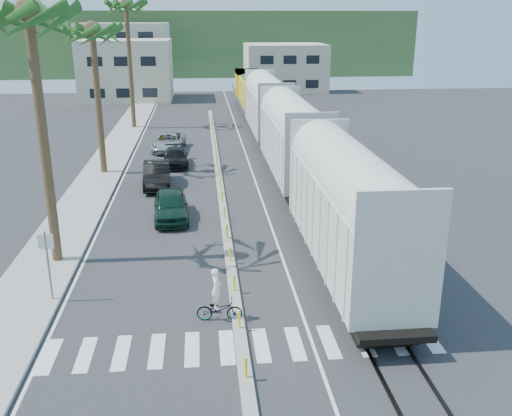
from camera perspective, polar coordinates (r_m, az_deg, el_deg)
The scene contains 16 objects.
ground at distance 22.09m, azimuth -1.87°, elevation -10.91°, with size 140.00×140.00×0.00m, color #28282B.
sidewalk at distance 46.09m, azimuth -14.61°, elevation 4.41°, with size 3.00×90.00×0.15m, color gray.
rails at distance 48.82m, azimuth 1.83°, elevation 5.72°, with size 1.56×100.00×0.06m.
median at distance 40.64m, azimuth -3.74°, elevation 3.13°, with size 0.45×60.00×0.85m.
crosswalk at distance 20.38m, azimuth -1.49°, elevation -13.65°, with size 14.00×2.20×0.01m, color silver.
lane_markings at distance 45.53m, azimuth -6.67°, elevation 4.62°, with size 9.42×90.00×0.01m.
freight_train at distance 44.44m, azimuth 2.52°, elevation 8.22°, with size 3.00×60.94×5.85m.
palm_trees at distance 42.47m, azimuth -15.74°, elevation 17.82°, with size 3.50×37.20×13.75m.
street_sign at distance 23.80m, azimuth -20.14°, elevation -4.59°, with size 0.60×0.08×3.00m.
buildings at distance 91.24m, azimuth -9.14°, elevation 14.24°, with size 38.00×27.00×10.00m.
hillside at distance 119.31m, azimuth -5.21°, elevation 16.14°, with size 80.00×20.00×12.00m, color #385628.
car_lead at distance 32.41m, azimuth -8.53°, elevation 0.25°, with size 2.19×4.81×1.60m, color black.
car_second at distance 38.92m, azimuth -9.87°, elevation 3.32°, with size 1.98×5.07×1.64m, color black.
car_third at distance 44.34m, azimuth -8.03°, elevation 5.05°, with size 2.08×4.57×1.30m, color black.
car_rear at distance 49.62m, azimuth -8.73°, elevation 6.56°, with size 2.93×5.49×1.47m, color #A0A2A5.
cyclist at distance 21.65m, azimuth -3.74°, elevation -9.56°, with size 0.92×1.83×2.12m.
Camera 1 is at (-1.16, -19.20, 10.86)m, focal length 40.00 mm.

